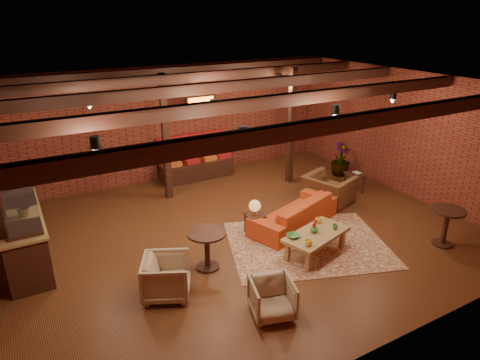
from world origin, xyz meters
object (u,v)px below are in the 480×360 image
coffee_table (315,236)px  armchair_b (272,297)px  sofa (294,212)px  armchair_a (166,275)px  armchair_right (329,185)px  round_table_left (207,244)px  plant_tall (344,126)px  side_table_book (355,175)px  round_table_right (446,221)px  side_table_lamp (255,208)px

coffee_table → armchair_b: size_ratio=2.26×
sofa → coffee_table: coffee_table is taller
armchair_a → armchair_b: armchair_a is taller
armchair_a → armchair_right: armchair_right is taller
round_table_left → plant_tall: 6.17m
coffee_table → side_table_book: (2.95, 2.05, 0.05)m
round_table_right → coffee_table: bearing=159.0°
plant_tall → coffee_table: bearing=-137.5°
coffee_table → round_table_right: size_ratio=1.90×
armchair_right → armchair_a: bearing=90.0°
plant_tall → round_table_right: bearing=-101.7°
armchair_right → round_table_right: 2.90m
round_table_right → armchair_right: bearing=104.3°
armchair_right → armchair_b: bearing=110.7°
side_table_book → armchair_right: bearing=-167.8°
coffee_table → round_table_right: 2.78m
armchair_right → side_table_book: bearing=-96.0°
sofa → coffee_table: size_ratio=1.49×
coffee_table → plant_tall: size_ratio=0.52×
armchair_right → round_table_left: bearing=88.5°
coffee_table → round_table_left: 2.16m
plant_tall → sofa: bearing=-147.7°
round_table_left → side_table_book: 5.22m
armchair_b → armchair_right: armchair_right is taller
armchair_a → plant_tall: (6.49, 2.98, 1.09)m
sofa → side_table_book: size_ratio=4.00×
armchair_right → sofa: bearing=93.2°
side_table_lamp → armchair_b: bearing=-115.0°
armchair_b → plant_tall: (5.20, 4.28, 1.14)m
side_table_lamp → round_table_left: (-1.46, -0.69, -0.10)m
sofa → armchair_a: bearing=-2.0°
coffee_table → armchair_right: armchair_right is taller
side_table_lamp → round_table_right: (3.21, -2.31, -0.07)m
round_table_left → plant_tall: (5.53, 2.55, 0.97)m
sofa → coffee_table: bearing=54.7°
sofa → armchair_right: size_ratio=2.07×
sofa → armchair_right: bearing=-177.4°
side_table_book → round_table_right: round_table_right is taller
armchair_b → round_table_left: bearing=116.9°
armchair_a → plant_tall: size_ratio=0.27×
coffee_table → armchair_right: size_ratio=1.39×
side_table_lamp → side_table_book: size_ratio=1.41×
armchair_right → plant_tall: size_ratio=0.37×
armchair_a → armchair_right: (4.91, 1.62, 0.09)m
side_table_lamp → armchair_a: 2.67m
coffee_table → armchair_b: coffee_table is taller
armchair_right → side_table_book: (1.07, 0.23, -0.01)m
armchair_right → plant_tall: (1.58, 1.36, 1.00)m
armchair_b → plant_tall: plant_tall is taller
round_table_left → armchair_right: size_ratio=0.69×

